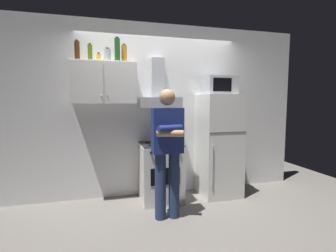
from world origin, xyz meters
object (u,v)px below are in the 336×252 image
person_standing (167,149)px  bottle_liquor_amber (124,54)px  bottle_canister_steel (107,55)px  upper_cabinet (104,83)px  bottle_wine_green (117,50)px  bottle_spice_jar (99,58)px  microwave (219,86)px  bottle_olive_oil (90,53)px  refrigerator (219,145)px  bottle_rum_dark (77,51)px  cooking_pot (171,140)px  range_hood (159,94)px  stove_oven (161,172)px

person_standing → bottle_liquor_amber: bottle_liquor_amber is taller
bottle_canister_steel → upper_cabinet: bearing=164.8°
upper_cabinet → bottle_wine_green: bearing=-2.9°
bottle_spice_jar → bottle_wine_green: bearing=-5.2°
microwave → bottle_olive_oil: bottle_olive_oil is taller
bottle_canister_steel → bottle_spice_jar: size_ratio=1.53×
upper_cabinet → bottle_canister_steel: bearing=-15.2°
bottle_spice_jar → refrigerator: bearing=-4.4°
refrigerator → bottle_rum_dark: 2.52m
refrigerator → bottle_olive_oil: size_ratio=6.40×
microwave → cooking_pot: microwave is taller
microwave → bottle_rum_dark: bearing=176.2°
person_standing → bottle_olive_oil: 1.74m
microwave → bottle_wine_green: bottle_wine_green is taller
range_hood → person_standing: size_ratio=0.46×
stove_oven → bottle_spice_jar: size_ratio=6.93×
cooking_pot → person_standing: bearing=-110.3°
bottle_spice_jar → bottle_wine_green: (0.26, -0.02, 0.11)m
stove_oven → bottle_olive_oil: 2.00m
refrigerator → bottle_liquor_amber: bottle_liquor_amber is taller
bottle_liquor_amber → bottle_rum_dark: (-0.65, -0.01, 0.01)m
microwave → bottle_rum_dark: size_ratio=1.67×
cooking_pot → range_hood: bearing=117.9°
bottle_canister_steel → bottle_olive_oil: 0.24m
cooking_pot → bottle_spice_jar: bottle_spice_jar is taller
bottle_olive_oil → cooking_pot: bearing=-13.8°
range_hood → bottle_canister_steel: (-0.74, -0.02, 0.54)m
person_standing → cooking_pot: 0.52m
stove_oven → cooking_pot: cooking_pot is taller
upper_cabinet → bottle_rum_dark: bearing=174.6°
bottle_olive_oil → bottle_wine_green: 0.38m
cooking_pot → microwave: bearing=9.6°
cooking_pot → bottle_rum_dark: bottle_rum_dark is taller
stove_oven → bottle_olive_oil: size_ratio=3.50×
range_hood → person_standing: bearing=-93.9°
stove_oven → bottle_spice_jar: (-0.86, 0.14, 1.67)m
person_standing → cooking_pot: bearing=69.7°
cooking_pot → bottle_rum_dark: size_ratio=0.94×
cooking_pot → bottle_liquor_amber: (-0.63, 0.29, 1.24)m
microwave → bottle_canister_steel: bearing=176.9°
range_hood → person_standing: range_hood is taller
upper_cabinet → stove_oven: bearing=-8.9°
stove_oven → range_hood: 1.17m
microwave → bottle_wine_green: bearing=176.5°
bottle_liquor_amber → bottle_spice_jar: bearing=-175.6°
upper_cabinet → bottle_olive_oil: bearing=171.4°
bottle_liquor_amber → person_standing: bearing=-59.6°
bottle_spice_jar → bottle_rum_dark: bearing=176.1°
range_hood → bottle_spice_jar: 1.00m
cooking_pot → bottle_canister_steel: size_ratio=1.40×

